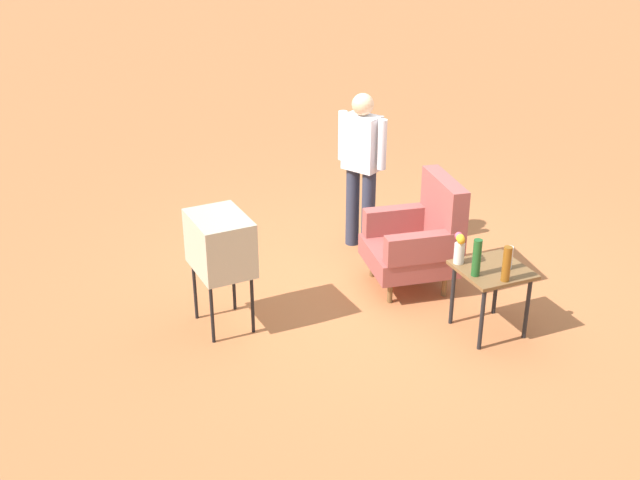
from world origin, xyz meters
The scene contains 9 objects.
ground_plane centered at (0.00, 0.00, 0.00)m, with size 60.00×60.00×0.00m, color #B76B3D.
armchair centered at (0.21, 0.22, 0.50)m, with size 0.88×0.89×1.06m.
side_table centered at (1.18, 0.36, 0.51)m, with size 0.56×0.56×0.60m.
tv_on_stand centered at (0.20, -1.69, 0.78)m, with size 0.63×0.48×1.03m.
person_standing centered at (-0.78, 0.08, 0.94)m, with size 0.51×0.37×1.64m.
bottle_wine_green centered at (1.22, 0.15, 0.76)m, with size 0.07×0.07×0.32m, color #1E5623.
bottle_short_clear centered at (1.23, 0.47, 0.70)m, with size 0.06×0.06×0.20m, color silver.
bottle_tall_amber centered at (1.40, 0.32, 0.75)m, with size 0.07×0.07×0.30m, color brown.
flower_vase centered at (0.98, 0.15, 0.75)m, with size 0.15×0.10×0.27m.
Camera 1 is at (6.00, -3.27, 3.62)m, focal length 44.50 mm.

